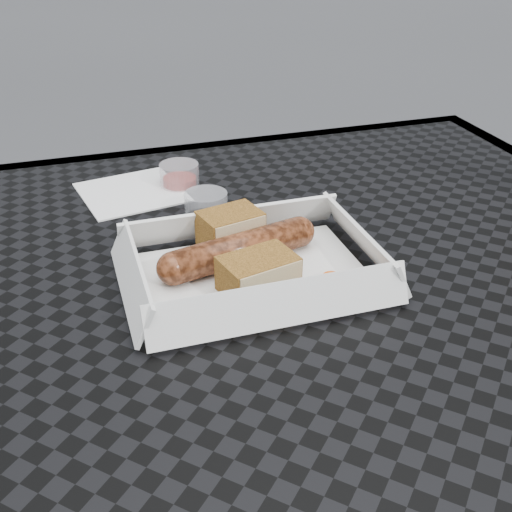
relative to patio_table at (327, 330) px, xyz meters
The scene contains 9 objects.
patio_table is the anchor object (origin of this frame).
food_tray 0.11m from the patio_table, behind, with size 0.22×0.15×0.00m, color white.
bratwurst 0.13m from the patio_table, 158.67° to the left, with size 0.17×0.07×0.03m.
bread_near 0.15m from the patio_table, 139.28° to the left, with size 0.06×0.04×0.04m, color #946225.
bread_far 0.13m from the patio_table, 167.66° to the right, with size 0.07×0.05×0.04m, color #946225.
veg_garnish 0.09m from the patio_table, 119.79° to the right, with size 0.03×0.03×0.00m.
napkin 0.31m from the patio_table, 123.76° to the left, with size 0.12×0.12×0.00m, color white.
condiment_cup_sauce 0.29m from the patio_table, 112.32° to the left, with size 0.05×0.05×0.03m, color maroon.
condiment_cup_empty 0.20m from the patio_table, 120.60° to the left, with size 0.05×0.05×0.03m, color silver.
Camera 1 is at (-0.24, -0.50, 1.08)m, focal length 45.00 mm.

